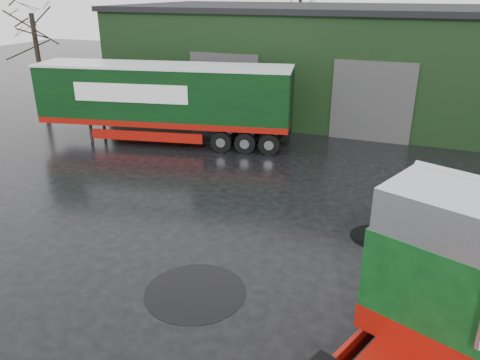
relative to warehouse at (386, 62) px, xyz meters
name	(u,v)px	position (x,y,z in m)	size (l,w,h in m)	color
ground	(227,277)	(-2.00, -20.00, -3.16)	(100.00, 100.00, 0.00)	black
warehouse	(386,62)	(0.00, 0.00, 0.00)	(32.40, 12.40, 6.30)	black
hero_tractor	(404,327)	(2.50, -23.00, -1.15)	(2.75, 6.48, 4.02)	#0D3C15
trailer_left	(165,104)	(-9.50, -10.00, -1.20)	(2.58, 12.60, 3.91)	silver
tree_left	(36,44)	(-19.00, -8.00, 1.09)	(4.40, 4.40, 8.50)	black
tree_back_a	(299,21)	(-8.00, 10.00, 1.59)	(4.40, 4.40, 9.50)	black
puddle_0	(195,292)	(-2.49, -20.93, -3.15)	(2.64, 2.64, 0.01)	black
puddle_1	(377,237)	(1.56, -16.28, -3.15)	(1.69, 1.69, 0.01)	black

